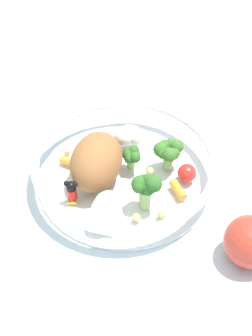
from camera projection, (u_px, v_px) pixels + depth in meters
The scene contains 3 objects.
ground_plane at pixel (120, 175), 0.71m from camera, with size 2.40×2.40×0.00m, color silver.
food_container at pixel (120, 168), 0.67m from camera, with size 0.25×0.25×0.08m.
loose_apple at pixel (251, 242), 0.59m from camera, with size 0.06×0.06×0.08m.
Camera 1 is at (-0.44, 0.21, 0.51)m, focal length 53.25 mm.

